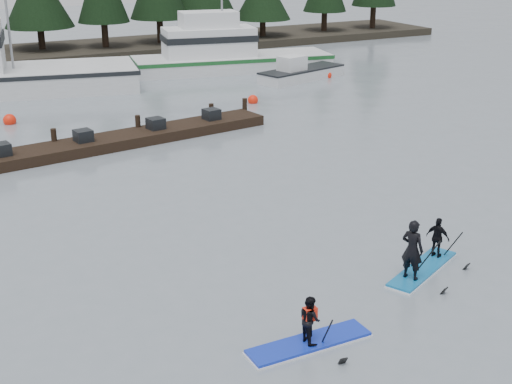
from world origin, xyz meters
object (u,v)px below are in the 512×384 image
fishing_boat_medium (227,63)px  paddleboard_duo (422,251)px  paddleboard_solo (309,330)px  floating_dock (126,139)px

fishing_boat_medium → paddleboard_duo: fishing_boat_medium is taller
paddleboard_solo → fishing_boat_medium: bearing=68.0°
fishing_boat_medium → paddleboard_duo: (-8.37, -29.96, 0.09)m
fishing_boat_medium → floating_dock: bearing=-119.0°
fishing_boat_medium → floating_dock: 18.07m
floating_dock → paddleboard_duo: bearing=-86.7°
fishing_boat_medium → paddleboard_solo: 34.26m
fishing_boat_medium → floating_dock: (-11.59, -13.85, -0.33)m
paddleboard_solo → paddleboard_duo: size_ratio=0.98×
floating_dock → paddleboard_solo: paddleboard_solo is taller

